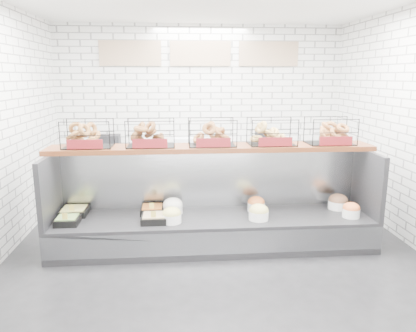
{
  "coord_description": "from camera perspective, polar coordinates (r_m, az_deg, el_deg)",
  "views": [
    {
      "loc": [
        -0.47,
        -4.52,
        2.12
      ],
      "look_at": [
        -0.06,
        0.45,
        1.01
      ],
      "focal_mm": 35.0,
      "sensor_mm": 36.0,
      "label": 1
    }
  ],
  "objects": [
    {
      "name": "ground",
      "position": [
        5.02,
        1.09,
        -12.46
      ],
      "size": [
        5.5,
        5.5,
        0.0
      ],
      "primitive_type": "plane",
      "color": "black",
      "rests_on": "ground"
    },
    {
      "name": "room_shell",
      "position": [
        5.15,
        0.49,
        11.85
      ],
      "size": [
        5.02,
        5.51,
        3.01
      ],
      "color": "silver",
      "rests_on": "ground"
    },
    {
      "name": "display_case",
      "position": [
        5.21,
        0.72,
        -7.61
      ],
      "size": [
        4.0,
        0.9,
        1.2
      ],
      "color": "black",
      "rests_on": "ground"
    },
    {
      "name": "bagel_shelf",
      "position": [
        5.12,
        0.54,
        4.26
      ],
      "size": [
        4.1,
        0.5,
        0.4
      ],
      "color": "#4A210F",
      "rests_on": "display_case"
    },
    {
      "name": "prep_counter",
      "position": [
        7.16,
        -0.94,
        -0.78
      ],
      "size": [
        4.0,
        0.6,
        1.2
      ],
      "color": "#93969B",
      "rests_on": "ground"
    }
  ]
}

